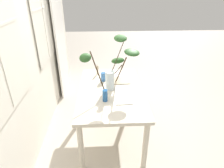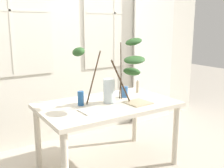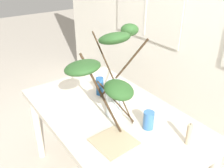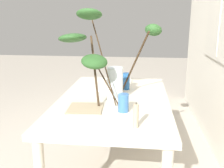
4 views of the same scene
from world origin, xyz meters
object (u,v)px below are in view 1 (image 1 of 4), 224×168
dining_table (111,95)px  drinking_glass_blue_right (103,77)px  pillar_candle (97,70)px  plate_square_right (122,80)px  vase_with_branches (114,64)px  plate_square_left (124,100)px  drinking_glass_blue_left (105,96)px

dining_table → drinking_glass_blue_right: (0.29, 0.10, 0.15)m
drinking_glass_blue_right → pillar_candle: bearing=19.5°
plate_square_right → vase_with_branches: bearing=146.8°
vase_with_branches → plate_square_left: size_ratio=3.95×
vase_with_branches → drinking_glass_blue_right: size_ratio=6.52×
dining_table → drinking_glass_blue_left: drinking_glass_blue_left is taller
vase_with_branches → drinking_glass_blue_right: (0.20, 0.14, -0.28)m
vase_with_branches → pillar_candle: size_ratio=5.27×
drinking_glass_blue_right → plate_square_right: (-0.02, -0.27, -0.06)m
plate_square_left → pillar_candle: size_ratio=1.33×
plate_square_left → plate_square_right: plate_square_left is taller
drinking_glass_blue_right → pillar_candle: pillar_candle is taller
drinking_glass_blue_left → drinking_glass_blue_right: drinking_glass_blue_left is taller
pillar_candle → drinking_glass_blue_right: bearing=-160.5°
drinking_glass_blue_left → pillar_candle: 0.82m
drinking_glass_blue_left → plate_square_left: bearing=-89.8°
dining_table → drinking_glass_blue_left: bearing=163.1°
dining_table → drinking_glass_blue_right: bearing=18.7°
dining_table → plate_square_left: (-0.27, -0.14, 0.09)m
vase_with_branches → plate_square_right: bearing=-33.2°
dining_table → vase_with_branches: size_ratio=1.76×
vase_with_branches → drinking_glass_blue_right: vase_with_branches is taller
dining_table → vase_with_branches: bearing=-29.8°
drinking_glass_blue_left → drinking_glass_blue_right: size_ratio=1.19×
dining_table → plate_square_left: 0.32m
dining_table → pillar_candle: size_ratio=9.27×
drinking_glass_blue_left → drinking_glass_blue_right: (0.56, 0.02, -0.01)m
drinking_glass_blue_right → plate_square_left: drinking_glass_blue_right is taller
drinking_glass_blue_right → plate_square_left: bearing=-156.5°
plate_square_right → dining_table: bearing=147.9°
drinking_glass_blue_left → plate_square_right: drinking_glass_blue_left is taller
plate_square_right → pillar_candle: bearing=52.8°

